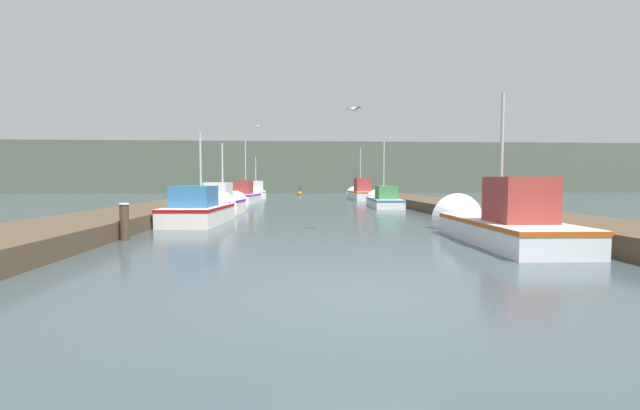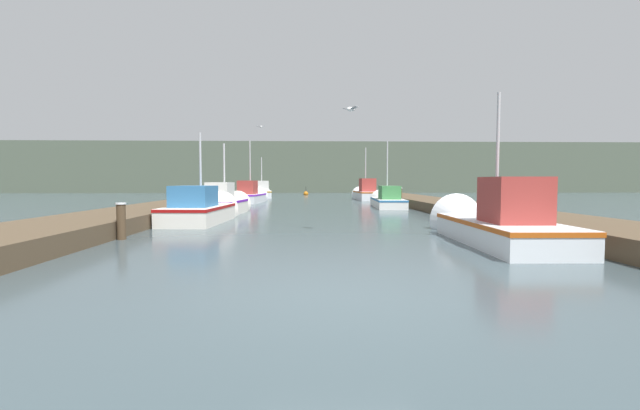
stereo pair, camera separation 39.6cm
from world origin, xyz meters
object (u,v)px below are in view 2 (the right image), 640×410
Objects in this scene: mooring_piling_2 at (121,221)px; seagull_lead at (351,109)px; fishing_boat_1 at (203,210)px; channel_buoy at (306,194)px; fishing_boat_4 at (251,196)px; mooring_piling_1 at (400,197)px; fishing_boat_3 at (386,200)px; fishing_boat_0 at (490,223)px; fishing_boat_2 at (226,204)px; fishing_boat_6 at (262,192)px; seagull_1 at (261,127)px; mooring_piling_0 at (538,215)px; fishing_boat_5 at (365,193)px.

mooring_piling_2 is 1.88× the size of seagull_lead.
channel_buoy is (4.02, 29.79, -0.31)m from fishing_boat_1.
mooring_piling_1 is at bearing -17.37° from fishing_boat_4.
channel_buoy is at bearing 106.45° from fishing_boat_3.
fishing_boat_1 is 14.13m from mooring_piling_1.
fishing_boat_0 reaches higher than fishing_boat_2.
seagull_lead is at bearing -84.22° from fishing_boat_6.
seagull_lead is at bearing -87.93° from seagull_1.
fishing_boat_6 is 4.18× the size of mooring_piling_1.
fishing_boat_4 reaches higher than mooring_piling_1.
fishing_boat_4 reaches higher than channel_buoy.
seagull_1 is at bearing -89.54° from fishing_boat_6.
fishing_boat_3 is 1.15× the size of fishing_boat_4.
fishing_boat_3 is 11.57× the size of seagull_lead.
seagull_lead is (-4.66, 1.57, 2.92)m from mooring_piling_0.
seagull_1 is (-8.50, 14.66, 4.04)m from mooring_piling_0.
fishing_boat_1 is 5.16× the size of mooring_piling_2.
seagull_1 is (-7.49, -9.38, 4.17)m from fishing_boat_5.
fishing_boat_0 is at bearing 174.26° from mooring_piling_0.
seagull_lead reaches higher than mooring_piling_0.
fishing_boat_5 is at bearing 37.13° from seagull_1.
seagull_lead is (-4.66, -14.12, 3.02)m from mooring_piling_1.
seagull_1 is (2.28, 14.01, 4.21)m from mooring_piling_2.
fishing_boat_3 is 8.58m from seagull_1.
mooring_piling_2 is at bearing -97.62° from fishing_boat_1.
fishing_boat_4 is (-0.11, 10.48, 0.02)m from fishing_boat_2.
fishing_boat_6 is 30.21m from mooring_piling_0.
mooring_piling_2 is (-9.59, 0.53, 0.04)m from fishing_boat_0.
fishing_boat_1 is 10.16m from seagull_1.
fishing_boat_0 is 14.43m from fishing_boat_3.
mooring_piling_1 is at bearing 54.37° from mooring_piling_2.
fishing_boat_3 reaches higher than fishing_boat_0.
fishing_boat_4 is (-8.67, 5.33, 0.09)m from fishing_boat_3.
mooring_piling_2 is 14.80m from seagull_1.
fishing_boat_5 is (8.63, 14.64, 0.07)m from fishing_boat_2.
fishing_boat_4 is at bearing -19.95° from seagull_lead.
fishing_boat_4 is 10.61m from mooring_piling_1.
mooring_piling_1 is at bearing 50.33° from fishing_boat_3.
seagull_1 reaches higher than mooring_piling_0.
mooring_piling_0 is 15.70m from mooring_piling_1.
fishing_boat_5 is at bearing 92.40° from mooring_piling_0.
fishing_boat_4 is 10.08× the size of seagull_lead.
fishing_boat_5 is at bearing 68.35° from fishing_boat_1.
channel_buoy is (-4.59, 35.19, -0.30)m from fishing_boat_0.
channel_buoy is (3.97, 15.44, -0.33)m from fishing_boat_4.
channel_buoy is (-5.78, 19.62, -0.41)m from mooring_piling_1.
fishing_boat_6 is (-8.66, 28.44, 0.05)m from fishing_boat_0.
fishing_boat_5 is 10.81× the size of seagull_lead.
fishing_boat_4 reaches higher than fishing_boat_6.
seagull_lead is (5.19, -26.99, 3.08)m from fishing_boat_6.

